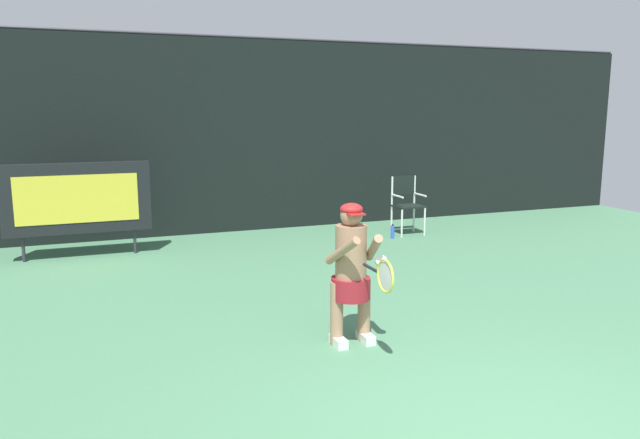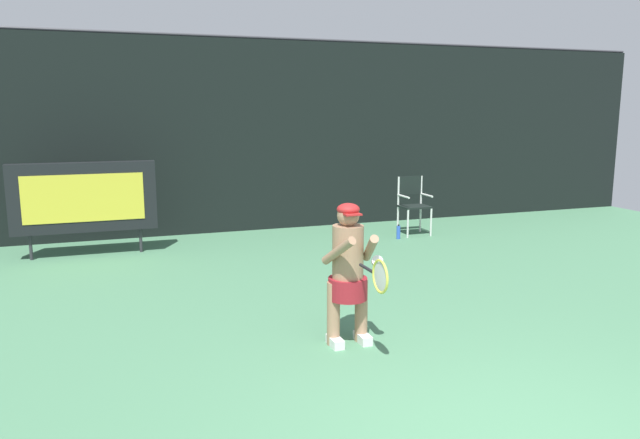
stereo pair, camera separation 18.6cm
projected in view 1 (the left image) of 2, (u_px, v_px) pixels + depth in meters
backdrop_screen at (238, 136)px, 11.55m from camera, size 18.00×0.12×3.66m
scoreboard at (77, 198)px, 9.55m from camera, size 2.20×0.21×1.50m
umpire_chair at (407, 201)px, 11.46m from camera, size 0.52×0.44×1.08m
water_bottle at (393, 232)px, 11.11m from camera, size 0.07×0.07×0.27m
tennis_player at (351, 269)px, 6.05m from camera, size 0.53×0.61×1.42m
tennis_racket at (384, 275)px, 5.47m from camera, size 0.03×0.60×0.31m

